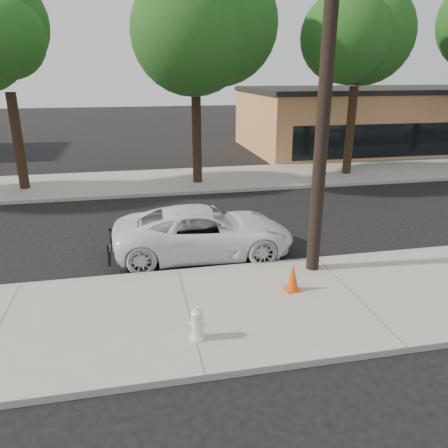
{
  "coord_description": "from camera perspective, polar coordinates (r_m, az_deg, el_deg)",
  "views": [
    {
      "loc": [
        -0.97,
        -12.85,
        5.23
      ],
      "look_at": [
        1.49,
        -1.01,
        1.0
      ],
      "focal_mm": 35.0,
      "sensor_mm": 36.0,
      "label": 1
    }
  ],
  "objects": [
    {
      "name": "ground",
      "position": [
        13.9,
        -6.87,
        -2.95
      ],
      "size": [
        120.0,
        120.0,
        0.0
      ],
      "primitive_type": "plane",
      "color": "black",
      "rests_on": "ground"
    },
    {
      "name": "near_sidewalk",
      "position": [
        10.03,
        -4.6,
        -11.71
      ],
      "size": [
        90.0,
        4.4,
        0.15
      ],
      "primitive_type": "cube",
      "color": "gray",
      "rests_on": "ground"
    },
    {
      "name": "far_sidewalk",
      "position": [
        21.98,
        -8.91,
        5.49
      ],
      "size": [
        90.0,
        5.0,
        0.15
      ],
      "primitive_type": "cube",
      "color": "gray",
      "rests_on": "ground"
    },
    {
      "name": "curb_near",
      "position": [
        11.96,
        -5.96,
        -6.36
      ],
      "size": [
        90.0,
        0.12,
        0.16
      ],
      "primitive_type": "cube",
      "color": "#9E9B93",
      "rests_on": "ground"
    },
    {
      "name": "building_main",
      "position": [
        33.62,
        19.14,
        12.75
      ],
      "size": [
        18.0,
        10.0,
        4.0
      ],
      "primitive_type": "cube",
      "color": "#B97E4D",
      "rests_on": "ground"
    },
    {
      "name": "utility_pole",
      "position": [
        11.14,
        13.03,
        16.09
      ],
      "size": [
        1.4,
        0.34,
        9.0
      ],
      "color": "black",
      "rests_on": "near_sidewalk"
    },
    {
      "name": "tree_b",
      "position": [
        21.48,
        -26.43,
        19.89
      ],
      "size": [
        4.34,
        4.2,
        8.45
      ],
      "color": "black",
      "rests_on": "far_sidewalk"
    },
    {
      "name": "tree_c",
      "position": [
        20.8,
        -3.15,
        23.89
      ],
      "size": [
        4.96,
        4.8,
        9.55
      ],
      "color": "black",
      "rests_on": "far_sidewalk"
    },
    {
      "name": "tree_d",
      "position": [
        23.63,
        17.72,
        21.2
      ],
      "size": [
        4.5,
        4.35,
        8.75
      ],
      "color": "black",
      "rests_on": "far_sidewalk"
    },
    {
      "name": "police_cruiser",
      "position": [
        12.97,
        -2.6,
        -1.01
      ],
      "size": [
        5.37,
        2.62,
        1.47
      ],
      "primitive_type": "imported",
      "rotation": [
        0.0,
        0.0,
        1.54
      ],
      "color": "white",
      "rests_on": "ground"
    },
    {
      "name": "fire_hydrant",
      "position": [
        8.93,
        -3.54,
        -13.01
      ],
      "size": [
        0.35,
        0.32,
        0.65
      ],
      "rotation": [
        0.0,
        0.0,
        -0.23
      ],
      "color": "silver",
      "rests_on": "near_sidewalk"
    },
    {
      "name": "traffic_cone",
      "position": [
        10.83,
        8.97,
        -6.95
      ],
      "size": [
        0.38,
        0.38,
        0.69
      ],
      "rotation": [
        0.0,
        0.0,
        0.06
      ],
      "color": "#DA490B",
      "rests_on": "near_sidewalk"
    }
  ]
}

